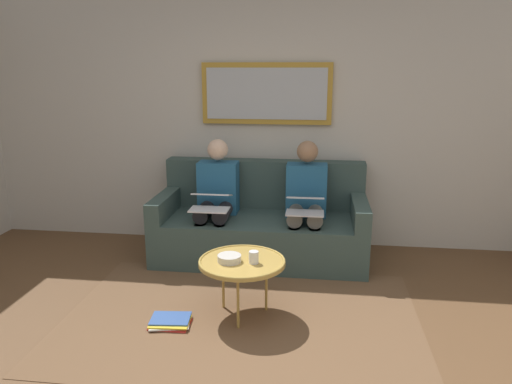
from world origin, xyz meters
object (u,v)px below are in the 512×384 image
laptop_white (211,201)px  coffee_table (242,262)px  couch (261,225)px  cup (254,257)px  bowl (229,258)px  person_right (216,196)px  framed_mirror (266,94)px  laptop_silver (305,204)px  magazine_stack (170,322)px  person_left (306,199)px

laptop_white → coffee_table: bearing=115.5°
couch → cup: (-0.09, 1.25, 0.17)m
coffee_table → bowl: size_ratio=3.69×
person_right → coffee_table: bearing=110.5°
laptop_white → cup: bearing=119.0°
framed_mirror → cup: bearing=93.2°
laptop_silver → magazine_stack: laptop_silver is taller
laptop_silver → bowl: bearing=60.9°
person_right → bowl: bearing=106.1°
couch → person_right: 0.52m
bowl → magazine_stack: 0.62m
couch → magazine_stack: 1.54m
framed_mirror → bowl: framed_mirror is taller
laptop_silver → laptop_white: (0.85, -0.00, 0.00)m
couch → cup: couch is taller
person_left → person_right: 0.85m
cup → framed_mirror: bearing=-86.8°
framed_mirror → person_left: (-0.43, 0.46, -0.94)m
laptop_silver → laptop_white: laptop_white is taller
coffee_table → magazine_stack: (0.50, 0.21, -0.40)m
framed_mirror → couch: bearing=90.0°
person_right → magazine_stack: size_ratio=3.63×
laptop_white → magazine_stack: (0.07, 1.11, -0.60)m
framed_mirror → bowl: (0.09, 1.63, -1.09)m
cup → person_right: person_right is taller
person_right → magazine_stack: person_right is taller
cup → bowl: 0.18m
magazine_stack → bowl: bearing=-155.6°
couch → person_left: person_left is taller
framed_mirror → laptop_white: size_ratio=3.71×
couch → coffee_table: couch is taller
framed_mirror → person_right: (0.43, 0.46, -0.94)m
laptop_white → magazine_stack: bearing=86.6°
bowl → coffee_table: bearing=-163.4°
laptop_silver → person_right: person_right is taller
cup → person_right: 1.30m
laptop_white → magazine_stack: size_ratio=1.11×
cup → laptop_silver: laptop_silver is taller
bowl → person_right: (0.34, -1.18, 0.15)m
cup → person_left: 1.23m
laptop_white → magazine_stack: laptop_white is taller
framed_mirror → person_left: 1.13m
bowl → laptop_white: size_ratio=0.49×
coffee_table → magazine_stack: coffee_table is taller
laptop_silver → magazine_stack: 1.56m
coffee_table → laptop_silver: bearing=-115.2°
framed_mirror → cup: (-0.09, 1.64, -1.07)m
cup → laptop_white: bearing=-61.0°
couch → magazine_stack: (0.49, 1.43, -0.29)m
laptop_silver → magazine_stack: bearing=50.3°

